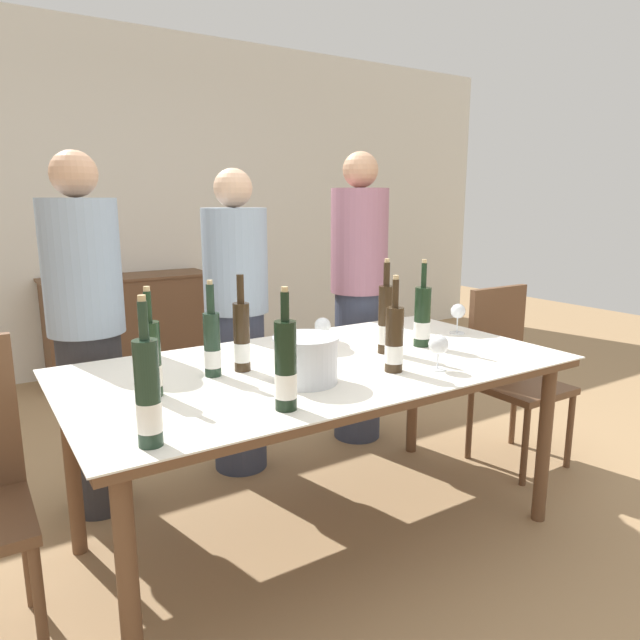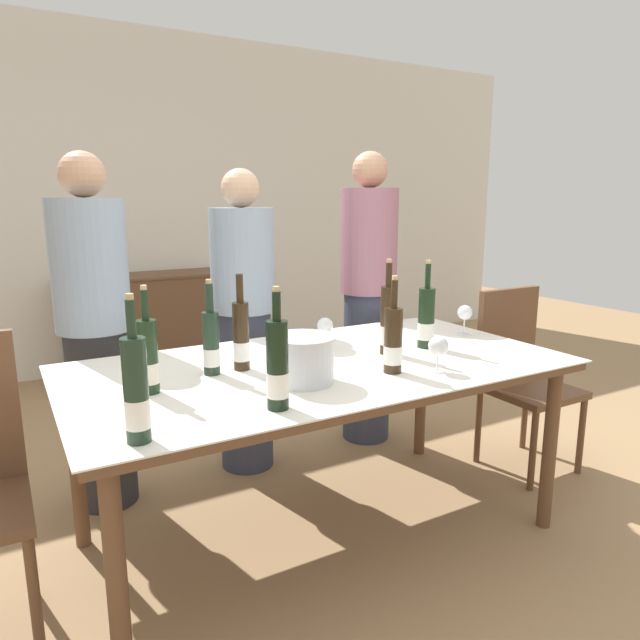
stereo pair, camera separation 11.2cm
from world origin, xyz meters
The scene contains 20 objects.
ground_plane centered at (0.00, 0.00, 0.00)m, with size 12.00×12.00×0.00m, color #A37F56.
back_wall centered at (0.00, 3.09, 1.40)m, with size 8.00×0.10×2.80m.
sideboard_cabinet centered at (-0.06, 2.80, 0.42)m, with size 1.31×0.46×0.83m.
dining_table centered at (0.00, 0.00, 0.71)m, with size 2.00×1.06×0.78m.
ice_bucket centered at (-0.18, -0.18, 0.87)m, with size 0.24×0.24×0.17m.
wine_bottle_0 centered at (0.33, -0.02, 0.92)m, with size 0.07×0.07×0.41m.
wine_bottle_1 centered at (0.18, -0.25, 0.90)m, with size 0.07×0.07×0.38m.
wine_bottle_2 centered at (-0.69, -0.03, 0.90)m, with size 0.07×0.07×0.38m.
wine_bottle_3 centered at (-0.81, -0.42, 0.92)m, with size 0.07×0.07×0.41m.
wine_bottle_4 centered at (-0.43, 0.08, 0.90)m, with size 0.06×0.06×0.37m.
wine_bottle_5 centered at (-0.37, -0.38, 0.91)m, with size 0.07×0.07×0.39m.
wine_bottle_6 centered at (0.54, -0.01, 0.90)m, with size 0.07×0.07×0.39m.
wine_bottle_7 centered at (-0.31, 0.08, 0.91)m, with size 0.06×0.06×0.38m.
wine_glass_0 centered at (0.34, -0.32, 0.87)m, with size 0.08×0.08×0.14m.
wine_glass_1 centered at (0.13, 0.18, 0.88)m, with size 0.07×0.07×0.14m.
wine_glass_2 centered at (0.86, 0.08, 0.88)m, with size 0.07×0.07×0.15m.
chair_right_end centered at (1.29, 0.09, 0.54)m, with size 0.42×0.42×0.96m.
person_host centered at (-0.75, 0.76, 0.82)m, with size 0.33×0.33×1.64m.
person_guest_left centered at (-0.01, 0.79, 0.79)m, with size 0.33×0.33×1.58m.
person_guest_right centered at (0.77, 0.78, 0.85)m, with size 0.33×0.33×1.70m.
Camera 2 is at (-1.11, -1.94, 1.43)m, focal length 32.00 mm.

